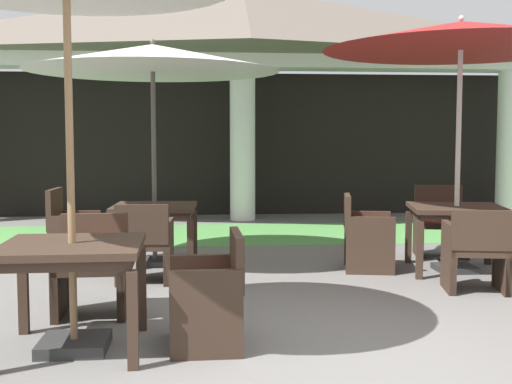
% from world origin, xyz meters
% --- Properties ---
extents(ground_plane, '(60.00, 60.00, 0.00)m').
position_xyz_m(ground_plane, '(0.00, 0.00, 0.00)').
color(ground_plane, slate).
extents(background_pavilion, '(11.10, 2.89, 4.11)m').
position_xyz_m(background_pavilion, '(0.00, 7.81, 3.20)').
color(background_pavilion, white).
rests_on(background_pavilion, ground).
extents(lawn_strip, '(12.90, 2.32, 0.01)m').
position_xyz_m(lawn_strip, '(0.00, 5.94, 0.00)').
color(lawn_strip, '#519347').
rests_on(lawn_strip, ground).
extents(patio_table_near_foreground, '(1.15, 1.15, 0.73)m').
position_xyz_m(patio_table_near_foreground, '(2.05, 2.89, 0.63)').
color(patio_table_near_foreground, '#38281E').
rests_on(patio_table_near_foreground, ground).
extents(patio_umbrella_near_foreground, '(2.98, 2.98, 2.79)m').
position_xyz_m(patio_umbrella_near_foreground, '(2.05, 2.89, 2.56)').
color(patio_umbrella_near_foreground, '#2D2D2D').
rests_on(patio_umbrella_near_foreground, ground).
extents(patio_chair_near_foreground_north, '(0.70, 0.64, 0.87)m').
position_xyz_m(patio_chair_near_foreground_north, '(2.23, 3.87, 0.41)').
color(patio_chair_near_foreground_north, '#38281E').
rests_on(patio_chair_near_foreground_north, ground).
extents(patio_chair_near_foreground_west, '(0.64, 0.71, 0.84)m').
position_xyz_m(patio_chair_near_foreground_west, '(1.08, 3.07, 0.41)').
color(patio_chair_near_foreground_west, '#38281E').
rests_on(patio_chair_near_foreground_west, ground).
extents(patio_chair_near_foreground_south, '(0.65, 0.60, 0.81)m').
position_xyz_m(patio_chair_near_foreground_south, '(1.87, 1.92, 0.40)').
color(patio_chair_near_foreground_south, '#38281E').
rests_on(patio_chair_near_foreground_south, ground).
extents(patio_table_mid_left, '(0.98, 0.98, 0.70)m').
position_xyz_m(patio_table_mid_left, '(-1.30, 3.56, 0.61)').
color(patio_table_mid_left, '#38281E').
rests_on(patio_table_mid_left, ground).
extents(patio_umbrella_mid_left, '(2.89, 2.89, 2.60)m').
position_xyz_m(patio_umbrella_mid_left, '(-1.30, 3.56, 2.37)').
color(patio_umbrella_mid_left, '#2D2D2D').
rests_on(patio_umbrella_mid_left, ground).
extents(patio_chair_mid_left_south, '(0.57, 0.55, 0.82)m').
position_xyz_m(patio_chair_mid_left_south, '(-1.34, 2.61, 0.39)').
color(patio_chair_mid_left_south, '#38281E').
rests_on(patio_chair_mid_left_south, ground).
extents(patio_chair_mid_left_west, '(0.53, 0.60, 0.89)m').
position_xyz_m(patio_chair_mid_left_west, '(-2.25, 3.60, 0.40)').
color(patio_chair_mid_left_west, '#38281E').
rests_on(patio_chair_mid_left_west, ground).
extents(patio_table_far_back, '(0.97, 0.97, 0.76)m').
position_xyz_m(patio_table_far_back, '(-1.66, 0.45, 0.66)').
color(patio_table_far_back, '#38281E').
rests_on(patio_table_far_back, ground).
extents(patio_chair_far_back_east, '(0.52, 0.65, 0.81)m').
position_xyz_m(patio_chair_far_back_east, '(-0.71, 0.47, 0.39)').
color(patio_chair_far_back_east, '#38281E').
rests_on(patio_chair_far_back_east, ground).
extents(patio_chair_far_back_north, '(0.60, 0.55, 0.83)m').
position_xyz_m(patio_chair_far_back_north, '(-1.68, 1.40, 0.40)').
color(patio_chair_far_back_north, '#38281E').
rests_on(patio_chair_far_back_north, ground).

